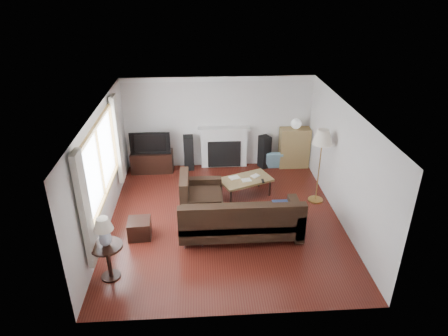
{
  "coord_description": "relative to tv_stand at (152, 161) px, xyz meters",
  "views": [
    {
      "loc": [
        -0.49,
        -7.36,
        4.92
      ],
      "look_at": [
        0.0,
        0.3,
        1.1
      ],
      "focal_mm": 32.0,
      "sensor_mm": 36.0,
      "label": 1
    }
  ],
  "objects": [
    {
      "name": "globe_lamp",
      "position": [
        3.87,
        0.06,
        0.97
      ],
      "size": [
        0.28,
        0.28,
        0.28
      ],
      "primitive_type": "sphere",
      "color": "white",
      "rests_on": "bookshelf"
    },
    {
      "name": "television",
      "position": [
        0.0,
        0.0,
        0.58
      ],
      "size": [
        1.05,
        0.14,
        0.61
      ],
      "primitive_type": "imported",
      "color": "black",
      "rests_on": "tv_stand"
    },
    {
      "name": "fireplace",
      "position": [
        1.96,
        0.17,
        0.3
      ],
      "size": [
        1.4,
        0.26,
        1.15
      ],
      "primitive_type": "cube",
      "color": "white",
      "rests_on": "room"
    },
    {
      "name": "side_table",
      "position": [
        -0.34,
        -4.2,
        0.07
      ],
      "size": [
        0.55,
        0.55,
        0.69
      ],
      "primitive_type": "cube",
      "color": "black",
      "rests_on": "ground"
    },
    {
      "name": "room",
      "position": [
        1.81,
        -2.47,
        0.97
      ],
      "size": [
        5.1,
        5.6,
        2.54
      ],
      "color": "#4F1811",
      "rests_on": "ground"
    },
    {
      "name": "floor_lamp",
      "position": [
        4.01,
        -1.83,
        0.62
      ],
      "size": [
        0.53,
        0.53,
        1.79
      ],
      "primitive_type": "cube",
      "rotation": [
        0.0,
        0.0,
        0.17
      ],
      "color": "#A57939",
      "rests_on": "ground"
    },
    {
      "name": "tv_stand",
      "position": [
        0.0,
        0.0,
        0.0
      ],
      "size": [
        1.11,
        0.5,
        0.55
      ],
      "primitive_type": "cube",
      "color": "black",
      "rests_on": "ground"
    },
    {
      "name": "footstool",
      "position": [
        0.03,
        -3.0,
        -0.08
      ],
      "size": [
        0.48,
        0.48,
        0.38
      ],
      "primitive_type": "cube",
      "rotation": [
        0.0,
        0.0,
        0.05
      ],
      "color": "black",
      "rests_on": "ground"
    },
    {
      "name": "sectional_sofa",
      "position": [
        2.08,
        -3.08,
        0.16
      ],
      "size": [
        2.68,
        1.96,
        0.86
      ],
      "primitive_type": "cube",
      "color": "black",
      "rests_on": "ground"
    },
    {
      "name": "coffee_table",
      "position": [
        2.37,
        -1.5,
        -0.04
      ],
      "size": [
        1.36,
        1.07,
        0.47
      ],
      "primitive_type": "cube",
      "rotation": [
        0.0,
        0.0,
        0.39
      ],
      "color": "olive",
      "rests_on": "ground"
    },
    {
      "name": "bookshelf",
      "position": [
        3.87,
        0.06,
        0.28
      ],
      "size": [
        0.81,
        0.38,
        1.11
      ],
      "primitive_type": "cube",
      "color": "olive",
      "rests_on": "ground"
    },
    {
      "name": "speaker_right",
      "position": [
        3.06,
        0.06,
        0.18
      ],
      "size": [
        0.35,
        0.38,
        0.91
      ],
      "primitive_type": "cube",
      "rotation": [
        0.0,
        0.0,
        0.43
      ],
      "color": "black",
      "rests_on": "ground"
    },
    {
      "name": "speaker_left",
      "position": [
        0.99,
        0.08,
        0.2
      ],
      "size": [
        0.28,
        0.33,
        0.95
      ],
      "primitive_type": "cube",
      "rotation": [
        0.0,
        0.0,
        0.04
      ],
      "color": "black",
      "rests_on": "ground"
    },
    {
      "name": "window",
      "position": [
        -0.64,
        -2.67,
        1.27
      ],
      "size": [
        0.12,
        2.74,
        1.54
      ],
      "primitive_type": "cube",
      "color": "olive",
      "rests_on": "room"
    },
    {
      "name": "curtain_far",
      "position": [
        -0.59,
        -1.15,
        1.12
      ],
      "size": [
        0.1,
        0.35,
        2.1
      ],
      "primitive_type": "cube",
      "color": "beige",
      "rests_on": "room"
    },
    {
      "name": "table_lamp",
      "position": [
        -0.34,
        -4.2,
        0.69
      ],
      "size": [
        0.34,
        0.34,
        0.54
      ],
      "primitive_type": "cube",
      "color": "silver",
      "rests_on": "side_table"
    },
    {
      "name": "curtain_near",
      "position": [
        -0.59,
        -4.19,
        1.12
      ],
      "size": [
        0.1,
        0.35,
        2.1
      ],
      "primitive_type": "cube",
      "color": "beige",
      "rests_on": "room"
    }
  ]
}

